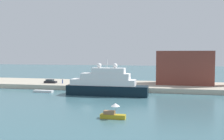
{
  "coord_description": "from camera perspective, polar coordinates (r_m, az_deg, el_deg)",
  "views": [
    {
      "loc": [
        20.46,
        -63.18,
        11.98
      ],
      "look_at": [
        5.29,
        6.0,
        7.53
      ],
      "focal_mm": 41.53,
      "sensor_mm": 36.0,
      "label": 1
    }
  ],
  "objects": [
    {
      "name": "mooring_bollard",
      "position": [
        82.49,
        2.61,
        -3.46
      ],
      "size": [
        0.53,
        0.53,
        0.66
      ],
      "primitive_type": "cylinder",
      "color": "black",
      "rests_on": "quay_dock"
    },
    {
      "name": "parked_car",
      "position": [
        95.09,
        -13.43,
        -2.46
      ],
      "size": [
        4.36,
        1.81,
        1.37
      ],
      "color": "black",
      "rests_on": "quay_dock"
    },
    {
      "name": "ground",
      "position": [
        67.48,
        -5.52,
        -6.65
      ],
      "size": [
        400.0,
        400.0,
        0.0
      ],
      "primitive_type": "plane",
      "color": "#3D6670"
    },
    {
      "name": "quay_dock",
      "position": [
        92.73,
        -0.47,
        -3.35
      ],
      "size": [
        110.0,
        21.14,
        1.52
      ],
      "primitive_type": "cube",
      "color": "#B7AD99",
      "rests_on": "ground"
    },
    {
      "name": "harbor_building",
      "position": [
        92.58,
        15.55,
        0.53
      ],
      "size": [
        18.57,
        10.07,
        11.44
      ],
      "primitive_type": "cube",
      "color": "brown",
      "rests_on": "quay_dock"
    },
    {
      "name": "small_motorboat",
      "position": [
        48.45,
        0.17,
        -9.52
      ],
      "size": [
        4.68,
        1.67,
        2.9
      ],
      "color": "#B7991E",
      "rests_on": "ground"
    },
    {
      "name": "work_barge",
      "position": [
        83.63,
        -14.89,
        -4.54
      ],
      "size": [
        6.18,
        1.53,
        0.64
      ],
      "primitive_type": "cube",
      "color": "silver",
      "rests_on": "ground"
    },
    {
      "name": "person_figure",
      "position": [
        93.33,
        -10.83,
        -2.44
      ],
      "size": [
        0.36,
        0.36,
        1.64
      ],
      "color": "#334C8C",
      "rests_on": "quay_dock"
    },
    {
      "name": "large_yacht",
      "position": [
        74.6,
        -1.32,
        -3.19
      ],
      "size": [
        23.41,
        4.81,
        10.65
      ],
      "color": "black",
      "rests_on": "ground"
    }
  ]
}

